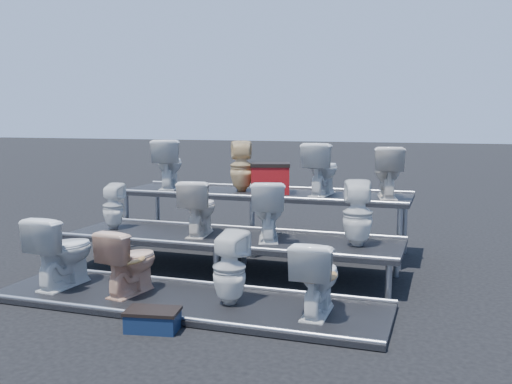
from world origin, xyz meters
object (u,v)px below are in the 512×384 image
(toilet_9, at_px, (242,166))
(toilet_4, at_px, (113,206))
(toilet_3, at_px, (317,277))
(toilet_7, at_px, (358,213))
(toilet_5, at_px, (199,207))
(toilet_6, at_px, (268,210))
(toilet_11, at_px, (387,172))
(toilet_2, at_px, (230,268))
(toilet_8, at_px, (168,164))
(toilet_10, at_px, (322,169))
(red_crate, at_px, (270,180))
(toilet_0, at_px, (62,251))
(toilet_1, at_px, (130,261))
(step_stool, at_px, (153,321))

(toilet_9, bearing_deg, toilet_4, 23.04)
(toilet_3, height_order, toilet_7, toilet_7)
(toilet_5, bearing_deg, toilet_6, 171.86)
(toilet_11, bearing_deg, toilet_2, 52.73)
(toilet_8, distance_m, toilet_10, 2.38)
(toilet_2, height_order, toilet_8, toilet_8)
(red_crate, bearing_deg, toilet_0, -139.24)
(toilet_4, relative_size, red_crate, 1.14)
(toilet_1, relative_size, toilet_10, 0.97)
(toilet_11, bearing_deg, toilet_10, -11.18)
(toilet_8, relative_size, toilet_9, 1.01)
(toilet_8, xyz_separation_m, red_crate, (1.64, -0.04, -0.18))
(toilet_8, bearing_deg, toilet_5, 111.64)
(toilet_0, distance_m, toilet_10, 3.60)
(toilet_0, distance_m, toilet_4, 1.34)
(toilet_1, bearing_deg, toilet_7, -140.80)
(toilet_2, distance_m, toilet_3, 0.89)
(toilet_3, xyz_separation_m, toilet_11, (0.38, 2.60, 0.78))
(toilet_1, bearing_deg, red_crate, -98.05)
(toilet_6, relative_size, toilet_8, 0.96)
(toilet_6, xyz_separation_m, toilet_10, (0.38, 1.30, 0.40))
(toilet_5, bearing_deg, step_stool, 94.30)
(toilet_7, height_order, step_stool, toilet_7)
(toilet_0, relative_size, toilet_4, 1.33)
(toilet_8, xyz_separation_m, toilet_9, (1.19, 0.00, -0.00))
(toilet_3, relative_size, toilet_4, 1.20)
(toilet_4, distance_m, toilet_7, 3.25)
(toilet_11, bearing_deg, toilet_3, 70.50)
(toilet_4, bearing_deg, red_crate, -151.10)
(toilet_5, height_order, toilet_9, toilet_9)
(toilet_0, bearing_deg, toilet_11, -137.30)
(toilet_1, bearing_deg, toilet_5, -91.10)
(toilet_11, bearing_deg, toilet_7, 70.38)
(toilet_4, relative_size, toilet_7, 0.80)
(toilet_11, bearing_deg, toilet_1, 35.90)
(toilet_4, xyz_separation_m, toilet_5, (1.25, 0.00, 0.05))
(toilet_5, bearing_deg, toilet_9, -102.56)
(step_stool, bearing_deg, toilet_1, 121.85)
(toilet_7, distance_m, toilet_9, 2.33)
(toilet_6, relative_size, step_stool, 1.55)
(toilet_5, distance_m, toilet_9, 1.37)
(toilet_1, height_order, toilet_8, toilet_8)
(step_stool, bearing_deg, toilet_0, 143.54)
(toilet_5, distance_m, step_stool, 2.22)
(toilet_1, bearing_deg, toilet_11, -124.02)
(toilet_2, relative_size, toilet_5, 1.06)
(toilet_9, relative_size, toilet_11, 1.06)
(toilet_9, bearing_deg, toilet_11, 159.12)
(toilet_6, bearing_deg, step_stool, 60.46)
(toilet_7, bearing_deg, toilet_3, 70.29)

